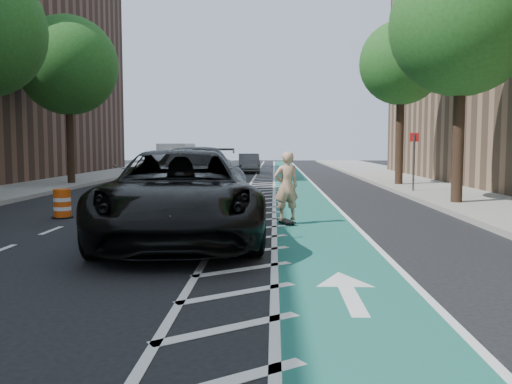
{
  "coord_description": "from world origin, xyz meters",
  "views": [
    {
      "loc": [
        1.99,
        -9.92,
        2.0
      ],
      "look_at": [
        1.65,
        0.36,
        1.1
      ],
      "focal_mm": 38.0,
      "sensor_mm": 36.0,
      "label": 1
    }
  ],
  "objects_px": {
    "barrel_a": "(62,204)",
    "skateboarder": "(286,186)",
    "suv_near": "(180,195)",
    "suv_far": "(192,172)"
  },
  "relations": [
    {
      "from": "barrel_a",
      "to": "skateboarder",
      "type": "bearing_deg",
      "value": -9.47
    },
    {
      "from": "barrel_a",
      "to": "suv_near",
      "type": "bearing_deg",
      "value": -40.08
    },
    {
      "from": "skateboarder",
      "to": "suv_near",
      "type": "bearing_deg",
      "value": 25.16
    },
    {
      "from": "skateboarder",
      "to": "barrel_a",
      "type": "relative_size",
      "value": 2.17
    },
    {
      "from": "skateboarder",
      "to": "barrel_a",
      "type": "bearing_deg",
      "value": -27.78
    },
    {
      "from": "suv_far",
      "to": "barrel_a",
      "type": "xyz_separation_m",
      "value": [
        -2.59,
        -6.4,
        -0.58
      ]
    },
    {
      "from": "suv_far",
      "to": "barrel_a",
      "type": "bearing_deg",
      "value": -106.45
    },
    {
      "from": "skateboarder",
      "to": "suv_far",
      "type": "bearing_deg",
      "value": -83.01
    },
    {
      "from": "skateboarder",
      "to": "suv_near",
      "type": "xyz_separation_m",
      "value": [
        -2.3,
        -2.18,
        -0.02
      ]
    },
    {
      "from": "skateboarder",
      "to": "barrel_a",
      "type": "height_order",
      "value": "skateboarder"
    }
  ]
}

